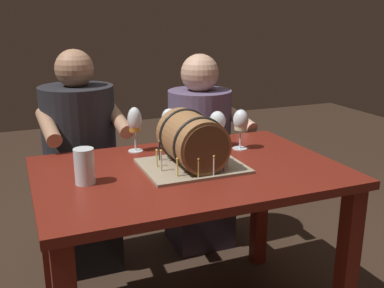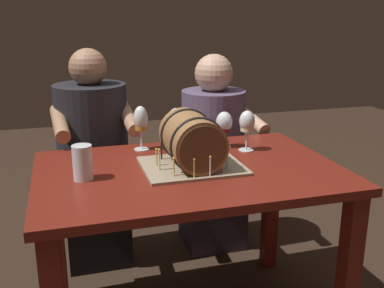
{
  "view_description": "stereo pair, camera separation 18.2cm",
  "coord_description": "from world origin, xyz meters",
  "px_view_note": "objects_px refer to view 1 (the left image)",
  "views": [
    {
      "loc": [
        -0.65,
        -1.62,
        1.36
      ],
      "look_at": [
        0.01,
        0.01,
        0.85
      ],
      "focal_mm": 42.07,
      "sensor_mm": 36.0,
      "label": 1
    },
    {
      "loc": [
        -0.48,
        -1.68,
        1.36
      ],
      "look_at": [
        0.01,
        0.01,
        0.85
      ],
      "focal_mm": 42.07,
      "sensor_mm": 36.0,
      "label": 2
    }
  ],
  "objects_px": {
    "dining_table": "(189,196)",
    "wine_glass_white": "(241,122)",
    "person_seated_left": "(82,168)",
    "wine_glass_empty": "(169,119)",
    "beer_pint": "(85,168)",
    "wine_glass_red": "(217,123)",
    "person_seated_right": "(200,158)",
    "barrel_cake": "(192,142)",
    "wine_glass_amber": "(135,122)"
  },
  "relations": [
    {
      "from": "wine_glass_amber",
      "to": "wine_glass_white",
      "type": "bearing_deg",
      "value": -17.61
    },
    {
      "from": "wine_glass_red",
      "to": "beer_pint",
      "type": "relative_size",
      "value": 1.26
    },
    {
      "from": "wine_glass_white",
      "to": "wine_glass_amber",
      "type": "relative_size",
      "value": 0.91
    },
    {
      "from": "barrel_cake",
      "to": "wine_glass_white",
      "type": "height_order",
      "value": "barrel_cake"
    },
    {
      "from": "wine_glass_empty",
      "to": "wine_glass_amber",
      "type": "xyz_separation_m",
      "value": [
        -0.17,
        -0.01,
        0.0
      ]
    },
    {
      "from": "barrel_cake",
      "to": "person_seated_left",
      "type": "distance_m",
      "value": 0.82
    },
    {
      "from": "wine_glass_white",
      "to": "beer_pint",
      "type": "distance_m",
      "value": 0.77
    },
    {
      "from": "barrel_cake",
      "to": "wine_glass_empty",
      "type": "relative_size",
      "value": 2.19
    },
    {
      "from": "dining_table",
      "to": "wine_glass_amber",
      "type": "bearing_deg",
      "value": 114.41
    },
    {
      "from": "dining_table",
      "to": "wine_glass_white",
      "type": "xyz_separation_m",
      "value": [
        0.32,
        0.16,
        0.25
      ]
    },
    {
      "from": "beer_pint",
      "to": "wine_glass_white",
      "type": "bearing_deg",
      "value": 13.33
    },
    {
      "from": "wine_glass_amber",
      "to": "person_seated_right",
      "type": "distance_m",
      "value": 0.7
    },
    {
      "from": "wine_glass_white",
      "to": "person_seated_right",
      "type": "bearing_deg",
      "value": 87.92
    },
    {
      "from": "beer_pint",
      "to": "barrel_cake",
      "type": "bearing_deg",
      "value": 2.46
    },
    {
      "from": "dining_table",
      "to": "wine_glass_red",
      "type": "distance_m",
      "value": 0.42
    },
    {
      "from": "wine_glass_white",
      "to": "wine_glass_red",
      "type": "relative_size",
      "value": 1.1
    },
    {
      "from": "person_seated_right",
      "to": "person_seated_left",
      "type": "bearing_deg",
      "value": 179.98
    },
    {
      "from": "dining_table",
      "to": "person_seated_left",
      "type": "xyz_separation_m",
      "value": [
        -0.34,
        0.69,
        -0.05
      ]
    },
    {
      "from": "wine_glass_amber",
      "to": "person_seated_right",
      "type": "bearing_deg",
      "value": 37.88
    },
    {
      "from": "dining_table",
      "to": "barrel_cake",
      "type": "bearing_deg",
      "value": 23.38
    },
    {
      "from": "wine_glass_empty",
      "to": "beer_pint",
      "type": "distance_m",
      "value": 0.57
    },
    {
      "from": "person_seated_left",
      "to": "wine_glass_red",
      "type": "bearing_deg",
      "value": -37.38
    },
    {
      "from": "wine_glass_white",
      "to": "person_seated_right",
      "type": "relative_size",
      "value": 0.16
    },
    {
      "from": "barrel_cake",
      "to": "beer_pint",
      "type": "xyz_separation_m",
      "value": [
        -0.44,
        -0.02,
        -0.05
      ]
    },
    {
      "from": "wine_glass_red",
      "to": "person_seated_left",
      "type": "height_order",
      "value": "person_seated_left"
    },
    {
      "from": "barrel_cake",
      "to": "person_seated_left",
      "type": "xyz_separation_m",
      "value": [
        -0.35,
        0.68,
        -0.28
      ]
    },
    {
      "from": "wine_glass_empty",
      "to": "person_seated_left",
      "type": "height_order",
      "value": "person_seated_left"
    },
    {
      "from": "wine_glass_white",
      "to": "wine_glass_red",
      "type": "xyz_separation_m",
      "value": [
        -0.08,
        0.08,
        -0.01
      ]
    },
    {
      "from": "dining_table",
      "to": "wine_glass_white",
      "type": "bearing_deg",
      "value": 27.01
    },
    {
      "from": "person_seated_left",
      "to": "person_seated_right",
      "type": "height_order",
      "value": "person_seated_left"
    },
    {
      "from": "wine_glass_empty",
      "to": "beer_pint",
      "type": "height_order",
      "value": "wine_glass_empty"
    },
    {
      "from": "person_seated_left",
      "to": "person_seated_right",
      "type": "relative_size",
      "value": 1.04
    },
    {
      "from": "dining_table",
      "to": "wine_glass_amber",
      "type": "distance_m",
      "value": 0.43
    },
    {
      "from": "barrel_cake",
      "to": "beer_pint",
      "type": "bearing_deg",
      "value": -177.54
    },
    {
      "from": "wine_glass_white",
      "to": "person_seated_left",
      "type": "distance_m",
      "value": 0.9
    },
    {
      "from": "wine_glass_white",
      "to": "wine_glass_amber",
      "type": "xyz_separation_m",
      "value": [
        -0.46,
        0.15,
        0.01
      ]
    },
    {
      "from": "dining_table",
      "to": "wine_glass_empty",
      "type": "height_order",
      "value": "wine_glass_empty"
    },
    {
      "from": "wine_glass_empty",
      "to": "beer_pint",
      "type": "bearing_deg",
      "value": -143.51
    },
    {
      "from": "dining_table",
      "to": "person_seated_right",
      "type": "bearing_deg",
      "value": 63.58
    },
    {
      "from": "person_seated_left",
      "to": "dining_table",
      "type": "bearing_deg",
      "value": -63.63
    },
    {
      "from": "wine_glass_red",
      "to": "wine_glass_amber",
      "type": "xyz_separation_m",
      "value": [
        -0.38,
        0.07,
        0.02
      ]
    },
    {
      "from": "dining_table",
      "to": "person_seated_right",
      "type": "relative_size",
      "value": 1.08
    },
    {
      "from": "dining_table",
      "to": "wine_glass_red",
      "type": "bearing_deg",
      "value": 45.24
    },
    {
      "from": "barrel_cake",
      "to": "wine_glass_white",
      "type": "bearing_deg",
      "value": 27.18
    },
    {
      "from": "wine_glass_white",
      "to": "person_seated_left",
      "type": "xyz_separation_m",
      "value": [
        -0.66,
        0.52,
        -0.31
      ]
    },
    {
      "from": "wine_glass_white",
      "to": "beer_pint",
      "type": "height_order",
      "value": "wine_glass_white"
    },
    {
      "from": "wine_glass_empty",
      "to": "person_seated_left",
      "type": "bearing_deg",
      "value": 135.29
    },
    {
      "from": "wine_glass_red",
      "to": "wine_glass_white",
      "type": "bearing_deg",
      "value": -43.94
    },
    {
      "from": "dining_table",
      "to": "barrel_cake",
      "type": "distance_m",
      "value": 0.23
    },
    {
      "from": "barrel_cake",
      "to": "wine_glass_red",
      "type": "relative_size",
      "value": 2.37
    }
  ]
}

